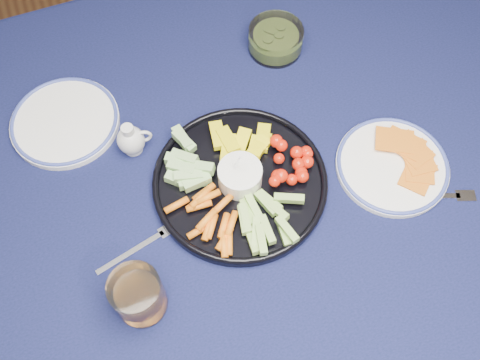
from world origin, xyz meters
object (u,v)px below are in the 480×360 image
object	(u,v)px
pickle_bowl	(276,40)
side_plate_extra	(65,121)
juice_tumbler	(139,296)
crudite_platter	(239,180)
creamer_pitcher	(131,140)
dining_table	(211,181)
cheese_plate	(393,165)

from	to	relation	value
pickle_bowl	side_plate_extra	xyz separation A→B (m)	(-0.48, -0.03, -0.02)
pickle_bowl	juice_tumbler	distance (m)	0.63
crudite_platter	creamer_pitcher	world-z (taller)	crudite_platter
pickle_bowl	side_plate_extra	distance (m)	0.49
crudite_platter	pickle_bowl	size ratio (longest dim) A/B	2.80
dining_table	crudite_platter	size ratio (longest dim) A/B	4.93
side_plate_extra	dining_table	bearing A→B (deg)	-37.74
cheese_plate	juice_tumbler	bearing A→B (deg)	-171.12
pickle_bowl	side_plate_extra	size ratio (longest dim) A/B	0.54
crudite_platter	pickle_bowl	distance (m)	0.36
pickle_bowl	side_plate_extra	bearing A→B (deg)	-176.15
pickle_bowl	cheese_plate	xyz separation A→B (m)	(0.09, -0.37, -0.01)
dining_table	side_plate_extra	bearing A→B (deg)	142.26
juice_tumbler	side_plate_extra	world-z (taller)	juice_tumbler
juice_tumbler	dining_table	bearing A→B (deg)	48.58
pickle_bowl	side_plate_extra	world-z (taller)	pickle_bowl
pickle_bowl	cheese_plate	world-z (taller)	pickle_bowl
crudite_platter	pickle_bowl	xyz separation A→B (m)	(0.20, 0.29, 0.01)
crudite_platter	cheese_plate	distance (m)	0.30
dining_table	side_plate_extra	size ratio (longest dim) A/B	7.49
creamer_pitcher	side_plate_extra	xyz separation A→B (m)	(-0.12, 0.11, -0.02)
dining_table	juice_tumbler	xyz separation A→B (m)	(-0.20, -0.23, 0.13)
crudite_platter	creamer_pitcher	xyz separation A→B (m)	(-0.17, 0.15, 0.01)
dining_table	crudite_platter	xyz separation A→B (m)	(0.04, -0.07, 0.11)
pickle_bowl	cheese_plate	bearing A→B (deg)	-75.67
cheese_plate	dining_table	bearing A→B (deg)	156.32
creamer_pitcher	side_plate_extra	world-z (taller)	creamer_pitcher
crudite_platter	cheese_plate	world-z (taller)	crudite_platter
side_plate_extra	creamer_pitcher	bearing A→B (deg)	-43.36
creamer_pitcher	juice_tumbler	size ratio (longest dim) A/B	0.74
creamer_pitcher	juice_tumbler	distance (m)	0.32
crudite_platter	side_plate_extra	world-z (taller)	crudite_platter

